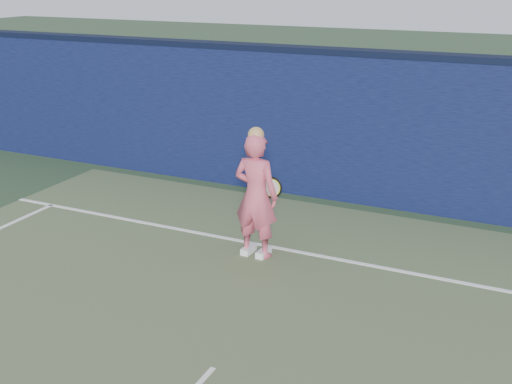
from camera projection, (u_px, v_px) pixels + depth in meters
The scene contains 4 objects.
backstop_wall at pixel (368, 131), 10.80m from camera, with size 24.00×0.40×2.50m, color black.
wall_cap at pixel (373, 53), 10.37m from camera, with size 24.00×0.42×0.10m, color black.
player at pixel (256, 195), 8.81m from camera, with size 0.67×0.46×1.86m.
racket at pixel (270, 188), 9.15m from camera, with size 0.59×0.17×0.32m.
Camera 1 is at (2.74, -3.85, 3.83)m, focal length 45.00 mm.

